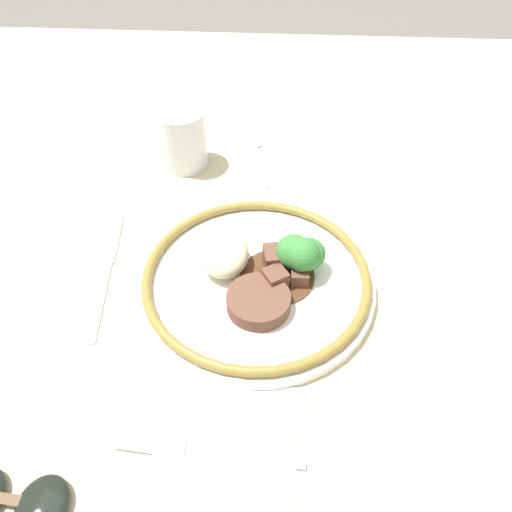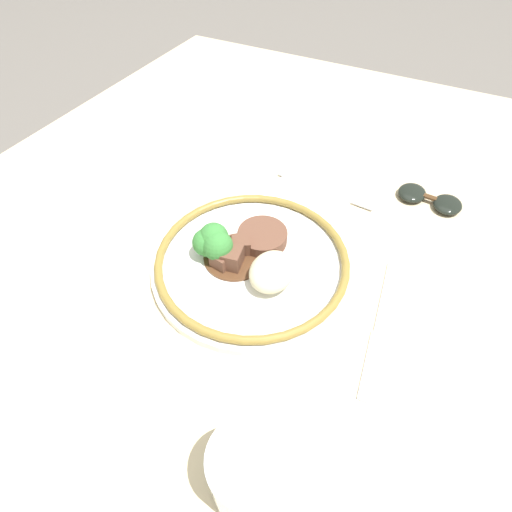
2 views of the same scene
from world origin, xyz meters
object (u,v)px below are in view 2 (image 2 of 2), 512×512
Objects in this scene: plate at (250,259)px; sunglasses at (430,198)px; juice_glass at (250,475)px; knife at (377,329)px; spoon at (122,482)px; fork at (334,193)px.

sunglasses is (-0.27, 0.20, -0.01)m from plate.
sunglasses is (-0.52, 0.07, -0.03)m from juice_glass.
plate is at bearing -101.74° from knife.
plate is 0.29m from juice_glass.
plate is 0.34m from sunglasses.
juice_glass is at bearing 106.26° from spoon.
juice_glass is at bearing -21.00° from knife.
plate reaches higher than fork.
sunglasses is (-0.57, 0.18, 0.01)m from spoon.
plate reaches higher than knife.
juice_glass is 0.13m from spoon.
fork is at bearing -65.80° from sunglasses.
fork and spoon have the same top height.
juice_glass is 0.42× the size of knife.
plate is 0.31m from spoon.
juice_glass reaches higher than fork.
knife is at bearing 84.43° from plate.
knife is 0.29m from sunglasses.
fork is (-0.46, -0.08, -0.04)m from juice_glass.
fork is at bearing 166.52° from spoon.
fork is 1.66× the size of sunglasses.
juice_glass reaches higher than knife.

